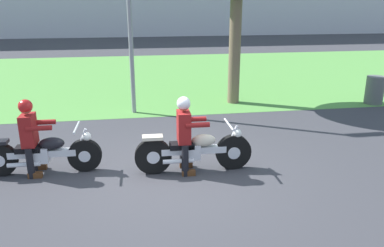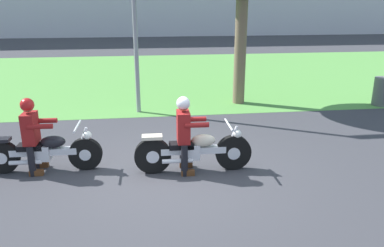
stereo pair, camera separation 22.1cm
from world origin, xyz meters
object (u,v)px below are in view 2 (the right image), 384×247
at_px(motorcycle_follow, 44,152).
at_px(rider_follow, 32,130).
at_px(rider_lead, 184,129).
at_px(trash_can, 383,91).
at_px(motorcycle_lead, 194,151).

bearing_deg(motorcycle_follow, rider_follow, 179.12).
xyz_separation_m(rider_lead, trash_can, (6.34, 3.85, -0.41)).
height_order(rider_follow, trash_can, rider_follow).
distance_m(rider_lead, trash_can, 7.43).
distance_m(rider_follow, trash_can, 9.69).
relative_size(motorcycle_follow, trash_can, 2.49).
bearing_deg(rider_lead, motorcycle_follow, 173.52).
bearing_deg(rider_follow, trash_can, 22.46).
xyz_separation_m(motorcycle_lead, trash_can, (6.17, 3.86, 0.02)).
distance_m(motorcycle_lead, trash_can, 7.28).
xyz_separation_m(motorcycle_follow, rider_follow, (-0.17, 0.01, 0.43)).
relative_size(motorcycle_lead, rider_lead, 1.51).
height_order(rider_lead, trash_can, rider_lead).
bearing_deg(rider_follow, rider_lead, -6.13).
xyz_separation_m(rider_follow, trash_can, (9.03, 3.51, -0.39)).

